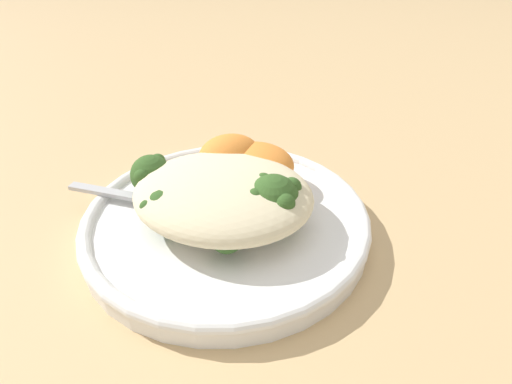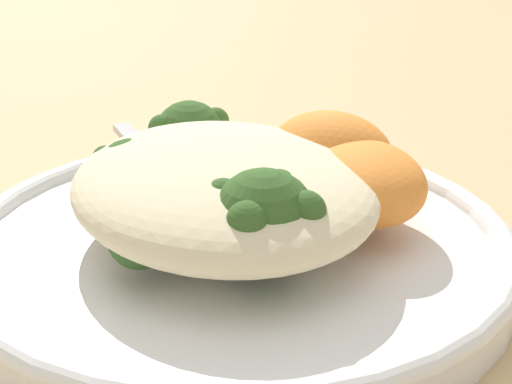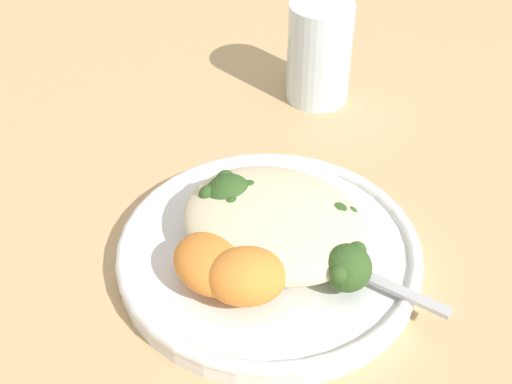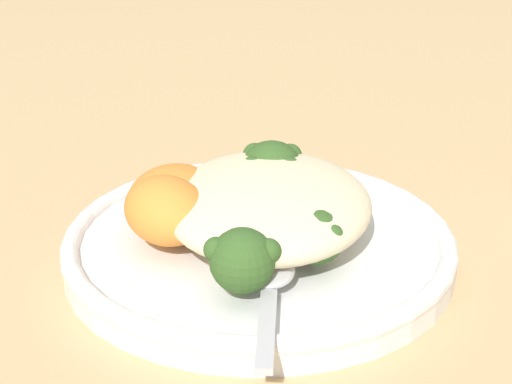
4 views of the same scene
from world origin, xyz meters
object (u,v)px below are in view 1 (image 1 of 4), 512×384
Objects in this scene: quinoa_mound at (224,194)px; broccoli_stalk_0 at (171,180)px; broccoli_stalk_3 at (267,199)px; broccoli_stalk_2 at (226,226)px; sweet_potato_chunk_1 at (259,163)px; plate at (230,222)px; broccoli_stalk_1 at (181,204)px; spoon at (148,198)px; sweet_potato_chunk_0 at (230,156)px.

quinoa_mound is 0.06m from broccoli_stalk_0.
broccoli_stalk_2 is at bearing -105.03° from broccoli_stalk_3.
broccoli_stalk_0 is 1.73× the size of sweet_potato_chunk_1.
plate is 0.07m from broccoli_stalk_0.
plate is 2.11× the size of broccoli_stalk_0.
broccoli_stalk_1 is 0.05m from broccoli_stalk_2.
broccoli_stalk_2 is 0.79× the size of spoon.
quinoa_mound is 2.50× the size of sweet_potato_chunk_0.
broccoli_stalk_3 is at bearing 137.93° from broccoli_stalk_1.
sweet_potato_chunk_1 is at bearing -151.67° from broccoli_stalk_0.
sweet_potato_chunk_1 is (-0.02, 0.06, -0.00)m from broccoli_stalk_3.
broccoli_stalk_0 is at bearing -131.72° from spoon.
broccoli_stalk_0 is 1.05× the size of spoon.
broccoli_stalk_0 reaches higher than broccoli_stalk_1.
quinoa_mound is 1.72× the size of broccoli_stalk_2.
spoon is at bearing -129.48° from sweet_potato_chunk_0.
sweet_potato_chunk_1 is (0.04, 0.08, 0.00)m from broccoli_stalk_1.
spoon is at bearing -141.54° from sweet_potato_chunk_1.
broccoli_stalk_0 reaches higher than sweet_potato_chunk_1.
broccoli_stalk_3 is 0.06m from sweet_potato_chunk_1.
broccoli_stalk_1 is at bearing -129.93° from broccoli_stalk_2.
broccoli_stalk_1 is at bearing -118.96° from sweet_potato_chunk_1.
broccoli_stalk_2 is at bearing -67.92° from quinoa_mound.
plate is 2.78× the size of broccoli_stalk_1.
quinoa_mound is 0.06m from sweet_potato_chunk_0.
quinoa_mound is 0.06m from sweet_potato_chunk_1.
sweet_potato_chunk_0 is at bearing 153.13° from broccoli_stalk_3.
broccoli_stalk_1 reaches higher than broccoli_stalk_2.
broccoli_stalk_2 reaches higher than plate.
broccoli_stalk_3 is at bearing 1.31° from plate.
sweet_potato_chunk_0 is at bearing -178.25° from sweet_potato_chunk_1.
spoon is at bearing -176.74° from quinoa_mound.
broccoli_stalk_0 is at bearing -144.31° from sweet_potato_chunk_1.
sweet_potato_chunk_1 is 0.61× the size of spoon.
broccoli_stalk_1 is 0.07m from broccoli_stalk_3.
broccoli_stalk_0 is at bearing -128.80° from sweet_potato_chunk_0.
quinoa_mound is at bearing -101.10° from sweet_potato_chunk_1.
broccoli_stalk_3 is at bearing -48.07° from sweet_potato_chunk_0.
broccoli_stalk_3 reaches higher than plate.
broccoli_stalk_2 is 1.30× the size of sweet_potato_chunk_1.
plate is 0.03m from quinoa_mound.
spoon is at bearing -75.73° from broccoli_stalk_1.
plate is 0.07m from sweet_potato_chunk_0.
broccoli_stalk_3 is 0.11m from spoon.
broccoli_stalk_2 is 0.09m from spoon.
broccoli_stalk_1 is at bearing 121.83° from broccoli_stalk_0.
broccoli_stalk_2 is (0.07, -0.04, -0.00)m from broccoli_stalk_0.
sweet_potato_chunk_1 is at bearing 81.78° from plate.
plate is 2.57× the size of broccoli_stalk_3.
quinoa_mound reaches higher than broccoli_stalk_0.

